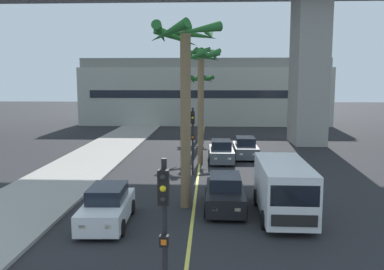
# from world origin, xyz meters

# --- Properties ---
(sidewalk_left) EXTENTS (4.80, 80.00, 0.15)m
(sidewalk_left) POSITION_xyz_m (-8.00, 16.00, 0.07)
(sidewalk_left) COLOR #9E9991
(sidewalk_left) RESTS_ON ground
(lane_stripe_center) EXTENTS (0.14, 56.00, 0.01)m
(lane_stripe_center) POSITION_xyz_m (0.00, 24.00, 0.00)
(lane_stripe_center) COLOR #DBCC4C
(lane_stripe_center) RESTS_ON ground
(pier_building_backdrop) EXTENTS (32.71, 8.04, 8.71)m
(pier_building_backdrop) POSITION_xyz_m (0.00, 53.56, 4.29)
(pier_building_backdrop) COLOR #ADB2A8
(pier_building_backdrop) RESTS_ON ground
(car_queue_front) EXTENTS (1.87, 4.12, 1.56)m
(car_queue_front) POSITION_xyz_m (1.42, 16.02, 0.72)
(car_queue_front) COLOR black
(car_queue_front) RESTS_ON ground
(car_queue_second) EXTENTS (1.87, 4.12, 1.56)m
(car_queue_second) POSITION_xyz_m (1.56, 26.91, 0.72)
(car_queue_second) COLOR #4C5156
(car_queue_second) RESTS_ON ground
(car_queue_third) EXTENTS (1.84, 4.10, 1.56)m
(car_queue_third) POSITION_xyz_m (3.44, 28.61, 0.72)
(car_queue_third) COLOR #4C5156
(car_queue_third) RESTS_ON ground
(car_queue_fourth) EXTENTS (1.96, 4.16, 1.56)m
(car_queue_fourth) POSITION_xyz_m (-3.48, 13.83, 0.72)
(car_queue_fourth) COLOR white
(car_queue_fourth) RESTS_ON ground
(delivery_van) EXTENTS (2.22, 5.28, 2.36)m
(delivery_van) POSITION_xyz_m (3.89, 15.04, 1.29)
(delivery_van) COLOR white
(delivery_van) RESTS_ON ground
(traffic_light_median_near) EXTENTS (0.24, 0.37, 4.20)m
(traffic_light_median_near) POSITION_xyz_m (-0.27, 6.37, 2.71)
(traffic_light_median_near) COLOR black
(traffic_light_median_near) RESTS_ON ground
(traffic_light_median_far) EXTENTS (0.24, 0.37, 4.20)m
(traffic_light_median_far) POSITION_xyz_m (-0.34, 22.66, 2.71)
(traffic_light_median_far) COLOR black
(traffic_light_median_far) RESTS_ON ground
(palm_tree_near_median) EXTENTS (3.35, 3.39, 8.49)m
(palm_tree_near_median) POSITION_xyz_m (-0.40, 16.26, 6.39)
(palm_tree_near_median) COLOR brown
(palm_tree_near_median) RESTS_ON ground
(palm_tree_mid_median) EXTENTS (3.63, 3.63, 8.84)m
(palm_tree_mid_median) POSITION_xyz_m (-0.07, 35.26, 6.87)
(palm_tree_mid_median) COLOR brown
(palm_tree_mid_median) RESTS_ON ground
(palm_tree_far_median) EXTENTS (2.77, 2.92, 6.52)m
(palm_tree_far_median) POSITION_xyz_m (-0.17, 41.52, 5.17)
(palm_tree_far_median) COLOR brown
(palm_tree_far_median) RESTS_ON ground
(palm_tree_farthest_median) EXTENTS (2.98, 3.08, 8.03)m
(palm_tree_farthest_median) POSITION_xyz_m (0.05, 26.15, 6.37)
(palm_tree_farthest_median) COLOR brown
(palm_tree_farthest_median) RESTS_ON ground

